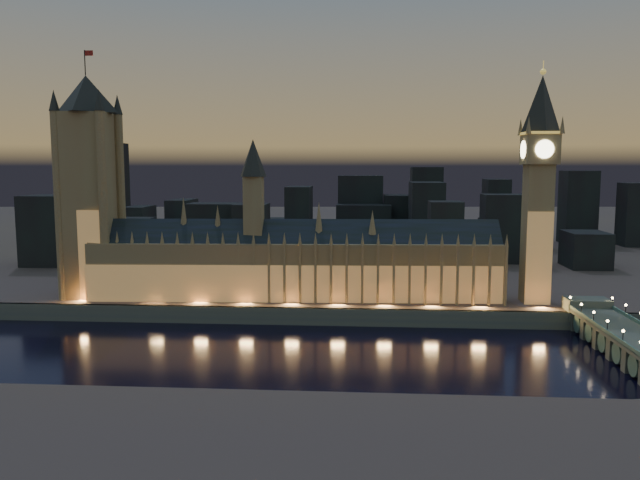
# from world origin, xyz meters

# --- Properties ---
(ground_plane) EXTENTS (2000.00, 2000.00, 0.00)m
(ground_plane) POSITION_xyz_m (0.00, 0.00, 0.00)
(ground_plane) COLOR black
(ground_plane) RESTS_ON ground
(north_bank) EXTENTS (2000.00, 960.00, 8.00)m
(north_bank) POSITION_xyz_m (0.00, 520.00, 4.00)
(north_bank) COLOR #4A3A40
(north_bank) RESTS_ON ground
(embankment_wall) EXTENTS (2000.00, 2.50, 8.00)m
(embankment_wall) POSITION_xyz_m (0.00, 41.00, 4.00)
(embankment_wall) COLOR #485150
(embankment_wall) RESTS_ON ground
(palace_of_westminster) EXTENTS (202.00, 29.00, 78.00)m
(palace_of_westminster) POSITION_xyz_m (-8.95, 61.74, 26.37)
(palace_of_westminster) COLOR olive
(palace_of_westminster) RESTS_ON north_bank
(victoria_tower) EXTENTS (31.68, 31.68, 120.98)m
(victoria_tower) POSITION_xyz_m (-110.00, 61.92, 68.03)
(victoria_tower) COLOR olive
(victoria_tower) RESTS_ON north_bank
(elizabeth_tower) EXTENTS (18.00, 18.00, 113.44)m
(elizabeth_tower) POSITION_xyz_m (108.00, 61.93, 71.33)
(elizabeth_tower) COLOR olive
(elizabeth_tower) RESTS_ON north_bank
(westminster_bridge) EXTENTS (19.20, 113.00, 15.90)m
(westminster_bridge) POSITION_xyz_m (127.04, -3.44, 5.98)
(westminster_bridge) COLOR #485150
(westminster_bridge) RESTS_ON ground
(city_backdrop) EXTENTS (497.02, 215.63, 85.09)m
(city_backdrop) POSITION_xyz_m (29.36, 246.64, 30.72)
(city_backdrop) COLOR black
(city_backdrop) RESTS_ON north_bank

